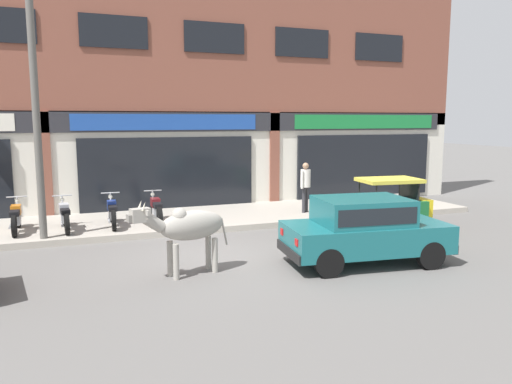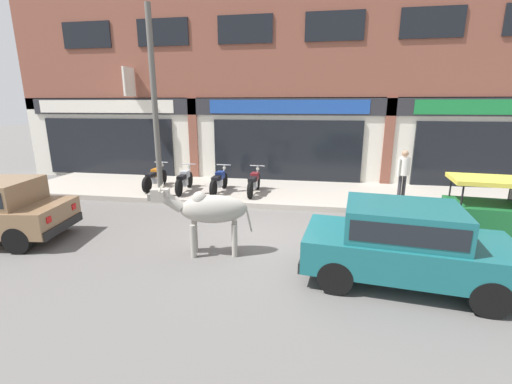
# 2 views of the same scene
# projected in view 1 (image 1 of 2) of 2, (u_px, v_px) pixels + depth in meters

# --- Properties ---
(ground_plane) EXTENTS (90.00, 90.00, 0.00)m
(ground_plane) POSITION_uv_depth(u_px,v_px,m) (220.00, 255.00, 11.61)
(ground_plane) COLOR #605E5B
(sidewalk) EXTENTS (19.00, 3.59, 0.17)m
(sidewalk) POSITION_uv_depth(u_px,v_px,m) (182.00, 220.00, 15.29)
(sidewalk) COLOR #A8A093
(sidewalk) RESTS_ON ground
(shop_building) EXTENTS (23.00, 1.40, 9.74)m
(shop_building) POSITION_uv_depth(u_px,v_px,m) (165.00, 73.00, 16.53)
(shop_building) COLOR brown
(shop_building) RESTS_ON ground
(cow) EXTENTS (2.12, 0.85, 1.61)m
(cow) POSITION_uv_depth(u_px,v_px,m) (188.00, 226.00, 9.99)
(cow) COLOR #9E998E
(cow) RESTS_ON ground
(car_0) EXTENTS (3.74, 2.00, 1.46)m
(car_0) POSITION_uv_depth(u_px,v_px,m) (364.00, 227.00, 10.82)
(car_0) COLOR black
(car_0) RESTS_ON ground
(auto_rickshaw) EXTENTS (2.05, 1.33, 1.52)m
(auto_rickshaw) POSITION_uv_depth(u_px,v_px,m) (392.00, 209.00, 13.93)
(auto_rickshaw) COLOR black
(auto_rickshaw) RESTS_ON ground
(motorcycle_0) EXTENTS (0.52, 1.81, 0.88)m
(motorcycle_0) POSITION_uv_depth(u_px,v_px,m) (16.00, 218.00, 13.18)
(motorcycle_0) COLOR black
(motorcycle_0) RESTS_ON sidewalk
(motorcycle_1) EXTENTS (0.52, 1.81, 0.88)m
(motorcycle_1) POSITION_uv_depth(u_px,v_px,m) (65.00, 216.00, 13.40)
(motorcycle_1) COLOR black
(motorcycle_1) RESTS_ON sidewalk
(motorcycle_2) EXTENTS (0.52, 1.81, 0.88)m
(motorcycle_2) POSITION_uv_depth(u_px,v_px,m) (112.00, 213.00, 13.91)
(motorcycle_2) COLOR black
(motorcycle_2) RESTS_ON sidewalk
(motorcycle_3) EXTENTS (0.52, 1.81, 0.88)m
(motorcycle_3) POSITION_uv_depth(u_px,v_px,m) (156.00, 210.00, 14.36)
(motorcycle_3) COLOR black
(motorcycle_3) RESTS_ON sidewalk
(pedestrian) EXTENTS (0.43, 0.32, 1.60)m
(pedestrian) POSITION_uv_depth(u_px,v_px,m) (305.00, 182.00, 15.92)
(pedestrian) COLOR #2D2D33
(pedestrian) RESTS_ON sidewalk
(utility_pole) EXTENTS (0.18, 0.18, 5.85)m
(utility_pole) POSITION_uv_depth(u_px,v_px,m) (37.00, 121.00, 12.11)
(utility_pole) COLOR #595651
(utility_pole) RESTS_ON sidewalk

